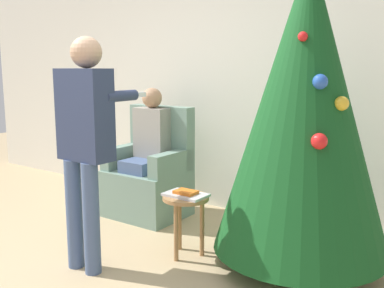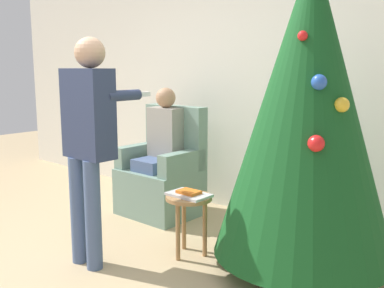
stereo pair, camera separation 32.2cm
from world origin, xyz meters
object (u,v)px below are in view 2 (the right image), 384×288
christmas_tree (307,107)px  side_stool (189,207)px  person_seated (161,145)px  armchair (163,177)px  person_standing (89,131)px

christmas_tree → side_stool: size_ratio=4.65×
person_seated → armchair: bearing=90.0°
person_seated → person_standing: bearing=-69.9°
armchair → christmas_tree: bearing=-10.0°
armchair → person_standing: bearing=-70.4°
armchair → side_stool: 1.09m
christmas_tree → side_stool: (-0.82, -0.31, -0.82)m
christmas_tree → armchair: christmas_tree is taller
christmas_tree → person_seated: size_ratio=1.78×
person_seated → side_stool: (0.90, -0.59, -0.31)m
christmas_tree → person_seated: christmas_tree is taller
person_seated → person_standing: size_ratio=0.75×
christmas_tree → person_seated: 1.81m
armchair → person_seated: person_seated is taller
person_seated → person_standing: 1.29m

